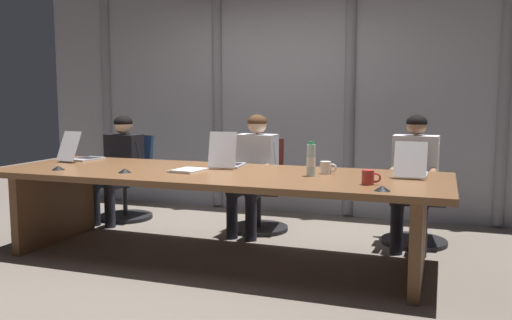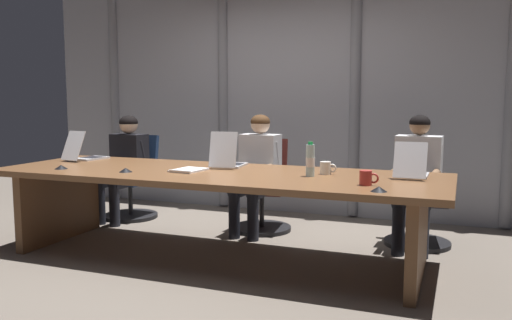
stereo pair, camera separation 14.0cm
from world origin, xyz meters
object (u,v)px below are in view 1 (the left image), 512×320
laptop_left_end (81,155)px  conference_mic_right_side (382,188)px  person_left_end (119,161)px  laptop_left_mid (227,160)px  office_chair_left_mid (260,195)px  office_chair_center (415,203)px  laptop_center (411,170)px  coffee_mug_far (369,177)px  water_bottle_primary (311,160)px  conference_mic_middle (58,168)px  person_left_mid (254,166)px  spiral_notepad (188,170)px  office_chair_left_end (127,187)px  person_center (414,173)px  conference_mic_left_side (125,171)px  coffee_mug_near (326,168)px

laptop_left_end → conference_mic_right_side: size_ratio=4.26×
person_left_end → laptop_left_mid: bearing=73.3°
office_chair_left_mid → office_chair_center: (1.53, 0.00, 0.02)m
laptop_center → coffee_mug_far: 0.57m
office_chair_left_mid → conference_mic_right_side: size_ratio=8.44×
coffee_mug_far → water_bottle_primary: bearing=150.9°
office_chair_center → conference_mic_middle: (-2.87, -1.43, 0.39)m
person_left_mid → conference_mic_right_side: (1.40, -1.40, 0.08)m
laptop_left_mid → conference_mic_middle: (-1.30, -0.64, -0.04)m
person_left_end → water_bottle_primary: size_ratio=4.26×
laptop_center → spiral_notepad: size_ratio=1.25×
water_bottle_primary → laptop_center: bearing=18.1°
spiral_notepad → office_chair_left_mid: bearing=84.3°
office_chair_left_end → coffee_mug_far: (2.85, -1.33, 0.44)m
office_chair_center → person_left_mid: (-1.54, -0.16, 0.31)m
office_chair_left_mid → spiral_notepad: 1.23m
office_chair_left_mid → person_center: person_center is taller
water_bottle_primary → conference_mic_left_side: bearing=-167.9°
office_chair_left_mid → office_chair_center: office_chair_center is taller
office_chair_center → person_left_end: (-3.11, -0.16, 0.30)m
office_chair_center → coffee_mug_near: office_chair_center is taller
office_chair_center → person_left_end: 3.13m
laptop_left_mid → person_left_end: (-1.54, 0.63, -0.13)m
office_chair_left_end → conference_mic_right_side: office_chair_left_end is taller
laptop_center → water_bottle_primary: 0.79m
coffee_mug_far → conference_mic_right_side: (0.12, -0.22, -0.04)m
office_chair_center → person_left_end: bearing=-94.4°
office_chair_left_mid → conference_mic_left_side: office_chair_left_mid is taller
laptop_left_mid → conference_mic_right_side: (1.43, -0.77, -0.04)m
conference_mic_right_side → office_chair_left_end: bearing=152.4°
laptop_center → laptop_left_end: bearing=90.0°
spiral_notepad → person_left_mid: bearing=83.0°
spiral_notepad → person_left_end: bearing=150.1°
person_left_end → office_chair_left_mid: bearing=101.2°
spiral_notepad → conference_mic_right_side: bearing=-7.8°
conference_mic_middle → spiral_notepad: bearing=14.7°
conference_mic_right_side → person_center: bearing=84.6°
office_chair_center → coffee_mug_near: bearing=-43.2°
person_left_end → person_center: 3.10m
person_center → spiral_notepad: bearing=-58.1°
person_left_end → coffee_mug_near: 2.57m
coffee_mug_far → office_chair_center: bearing=78.9°
person_left_end → person_left_mid: bearing=95.6°
coffee_mug_far → conference_mic_right_side: 0.26m
laptop_left_mid → person_left_end: person_left_end is taller
laptop_left_mid → person_left_mid: bearing=-9.1°
conference_mic_left_side → spiral_notepad: (0.46, 0.24, -0.01)m
laptop_center → office_chair_center: laptop_center is taller
office_chair_left_end → person_left_end: bearing=6.3°
laptop_center → water_bottle_primary: (-0.74, -0.24, 0.07)m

